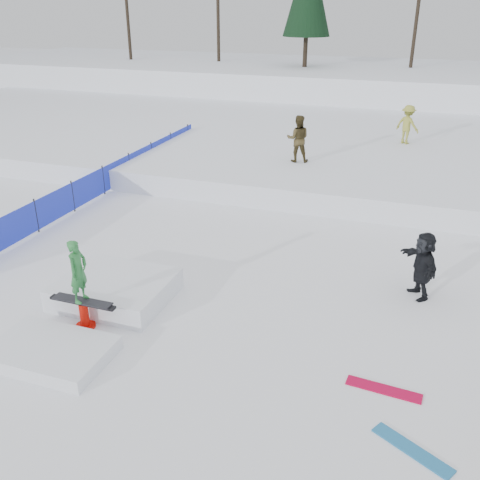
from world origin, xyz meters
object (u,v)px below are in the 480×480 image
(spectator_dark, at_px, (422,265))
(jib_rail_feature, at_px, (99,302))
(safety_fence, at_px, (103,180))
(walker_olive, at_px, (298,139))
(walker_ygreen, at_px, (407,125))

(spectator_dark, distance_m, jib_rail_feature, 7.72)
(safety_fence, distance_m, jib_rail_feature, 8.60)
(walker_olive, bearing_deg, walker_ygreen, -145.06)
(walker_olive, bearing_deg, safety_fence, 17.96)
(safety_fence, bearing_deg, walker_olive, 31.84)
(safety_fence, distance_m, walker_olive, 7.63)
(jib_rail_feature, bearing_deg, walker_ygreen, 69.81)
(walker_ygreen, relative_size, jib_rail_feature, 0.39)
(walker_ygreen, distance_m, jib_rail_feature, 16.83)
(safety_fence, height_order, walker_ygreen, walker_ygreen)
(safety_fence, xyz_separation_m, spectator_dark, (11.45, -4.01, 0.30))
(walker_ygreen, bearing_deg, walker_olive, 78.39)
(walker_ygreen, xyz_separation_m, jib_rail_feature, (-5.79, -15.74, -1.34))
(walker_olive, distance_m, jib_rail_feature, 11.55)
(walker_olive, distance_m, spectator_dark, 9.49)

